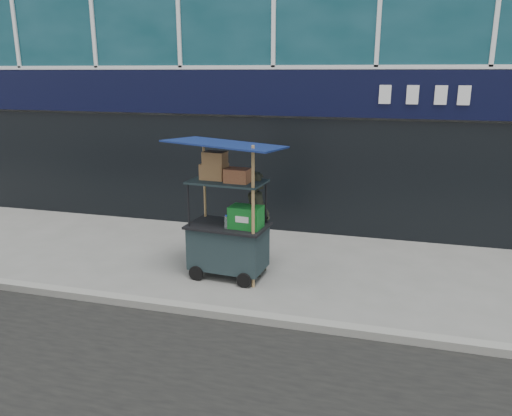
% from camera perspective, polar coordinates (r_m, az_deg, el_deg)
% --- Properties ---
extents(ground, '(80.00, 80.00, 0.00)m').
position_cam_1_polar(ground, '(7.41, -5.42, -11.36)').
color(ground, slate).
rests_on(ground, ground).
extents(curb, '(80.00, 0.18, 0.12)m').
position_cam_1_polar(curb, '(7.22, -6.01, -11.61)').
color(curb, gray).
rests_on(curb, ground).
extents(vendor_cart, '(1.80, 1.35, 2.32)m').
position_cam_1_polar(vendor_cart, '(8.20, -3.12, -2.48)').
color(vendor_cart, '#1A272C').
rests_on(vendor_cart, ground).
extents(vendor_man, '(0.43, 0.64, 1.76)m').
position_cam_1_polar(vendor_man, '(8.30, 0.13, -1.77)').
color(vendor_man, black).
rests_on(vendor_man, ground).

